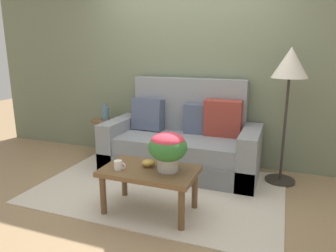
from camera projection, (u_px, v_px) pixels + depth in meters
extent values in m
plane|color=#997A56|center=(158.00, 190.00, 3.52)|extent=(14.00, 14.00, 0.00)
cube|color=slate|center=(189.00, 65.00, 4.25)|extent=(6.40, 0.12, 2.67)
cube|color=beige|center=(160.00, 188.00, 3.56)|extent=(2.70, 1.80, 0.01)
cube|color=slate|center=(180.00, 162.00, 4.03)|extent=(1.95, 0.87, 0.26)
cube|color=gray|center=(180.00, 145.00, 3.95)|extent=(1.52, 0.79, 0.21)
cube|color=gray|center=(189.00, 113.00, 4.22)|extent=(1.52, 0.16, 0.94)
cube|color=gray|center=(120.00, 141.00, 4.28)|extent=(0.21, 0.87, 0.63)
cube|color=gray|center=(250.00, 156.00, 3.69)|extent=(0.21, 0.87, 0.63)
cube|color=#4C5670|center=(199.00, 119.00, 4.03)|extent=(0.40, 0.16, 0.39)
cube|color=#4C5670|center=(148.00, 114.00, 4.26)|extent=(0.44, 0.24, 0.44)
cube|color=#93382D|center=(223.00, 118.00, 3.90)|extent=(0.46, 0.19, 0.47)
cylinder|color=brown|center=(103.00, 195.00, 2.95)|extent=(0.06, 0.06, 0.40)
cylinder|color=brown|center=(181.00, 210.00, 2.68)|extent=(0.06, 0.06, 0.40)
cylinder|color=brown|center=(124.00, 179.00, 3.33)|extent=(0.06, 0.06, 0.40)
cylinder|color=brown|center=(195.00, 190.00, 3.07)|extent=(0.06, 0.06, 0.40)
cube|color=brown|center=(149.00, 171.00, 2.96)|extent=(0.90, 0.54, 0.04)
cylinder|color=brown|center=(107.00, 155.00, 4.66)|extent=(0.26, 0.26, 0.03)
cylinder|color=brown|center=(106.00, 138.00, 4.60)|extent=(0.05, 0.05, 0.49)
cylinder|color=brown|center=(105.00, 121.00, 4.54)|extent=(0.40, 0.40, 0.03)
cylinder|color=#2D2823|center=(280.00, 180.00, 3.74)|extent=(0.35, 0.35, 0.03)
cylinder|color=#2D2823|center=(284.00, 131.00, 3.59)|extent=(0.03, 0.03, 1.20)
cone|color=beige|center=(291.00, 62.00, 3.41)|extent=(0.40, 0.40, 0.34)
cylinder|color=#B7B2A8|center=(168.00, 163.00, 2.89)|extent=(0.19, 0.19, 0.15)
ellipsoid|color=#337533|center=(168.00, 147.00, 2.85)|extent=(0.36, 0.36, 0.26)
ellipsoid|color=#DB384C|center=(168.00, 140.00, 2.84)|extent=(0.31, 0.31, 0.14)
cylinder|color=white|center=(118.00, 165.00, 2.93)|extent=(0.08, 0.08, 0.09)
torus|color=white|center=(123.00, 166.00, 2.91)|extent=(0.06, 0.01, 0.06)
cylinder|color=gold|center=(148.00, 165.00, 3.02)|extent=(0.05, 0.05, 0.02)
ellipsoid|color=gold|center=(148.00, 163.00, 3.01)|extent=(0.13, 0.13, 0.06)
cylinder|color=slate|center=(106.00, 113.00, 4.51)|extent=(0.10, 0.10, 0.18)
cylinder|color=slate|center=(105.00, 105.00, 4.48)|extent=(0.05, 0.05, 0.06)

